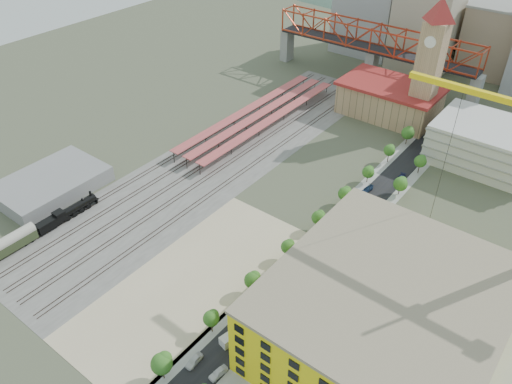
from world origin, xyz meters
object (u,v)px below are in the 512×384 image
Objects in this scene: site_trailer_b at (278,292)px; site_trailer_a at (237,334)px; locomotive at (69,212)px; coach at (5,246)px; site_trailer_c at (301,269)px; site_trailer_d at (314,255)px; clock_tower at (432,54)px; construction_building at (384,317)px; car_0 at (194,361)px.

site_trailer_a is at bearing -77.65° from site_trailer_b.
locomotive is 1.20× the size of coach.
site_trailer_c is (0.00, 10.21, -0.11)m from site_trailer_b.
locomotive is at bearing 90.00° from coach.
coach is 1.85× the size of site_trailer_d.
locomotive is at bearing -170.57° from site_trailer_a.
coach is (0.00, -19.84, 0.96)m from locomotive.
clock_tower reaches higher than site_trailer_d.
construction_building is 98.53m from coach.
car_0 is at bearing -135.46° from construction_building.
car_0 is (-3.00, -42.83, -0.51)m from site_trailer_d.
construction_building is 41.59m from car_0.
site_trailer_c is at bearing 162.77° from construction_building.
site_trailer_d is (66.00, 29.12, -0.67)m from locomotive.
site_trailer_b is at bearing 26.23° from coach.
clock_tower is at bearing 108.78° from construction_building.
site_trailer_c is (66.00, 42.73, -1.75)m from coach.
coach is 73.59m from site_trailer_b.
construction_building reaches higher than coach.
site_trailer_d is at bearing -84.67° from clock_tower.
site_trailer_a is 31.94m from site_trailer_d.
site_trailer_d reaches higher than site_trailer_b.
site_trailer_b is at bearing -85.58° from site_trailer_c.
site_trailer_c is 1.86× the size of car_0.
clock_tower is 131.39m from locomotive.
clock_tower is at bearing 63.20° from locomotive.
clock_tower is 2.97× the size of coach.
construction_building is at bearing 9.16° from locomotive.
site_trailer_b reaches higher than car_0.
site_trailer_a is at bearing -2.45° from locomotive.
construction_building is at bearing -12.81° from site_trailer_c.
site_trailer_c is (0.00, 25.71, -0.02)m from site_trailer_a.
locomotive reaches higher than site_trailer_c.
car_0 is (63.00, -13.71, -1.18)m from locomotive.
construction_building is at bearing 20.65° from coach.
site_trailer_c is at bearing 101.88° from site_trailer_a.
site_trailer_b is (66.00, 12.68, -0.68)m from locomotive.
locomotive is 19.86m from coach.
site_trailer_d is at bearing 94.42° from site_trailer_c.
site_trailer_b is (-26.00, -2.15, -8.13)m from construction_building.
car_0 is (63.00, 6.13, -2.14)m from coach.
site_trailer_b is 26.56m from car_0.
site_trailer_d is at bearing 36.57° from coach.
locomotive is 66.06m from site_trailer_a.
site_trailer_b is at bearing 10.87° from locomotive.
locomotive is 2.45× the size of site_trailer_c.
site_trailer_c is 6.23m from site_trailer_d.
coach is 2.01× the size of site_trailer_a.
site_trailer_a is at bearing 14.46° from coach.
clock_tower is 1.03× the size of construction_building.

